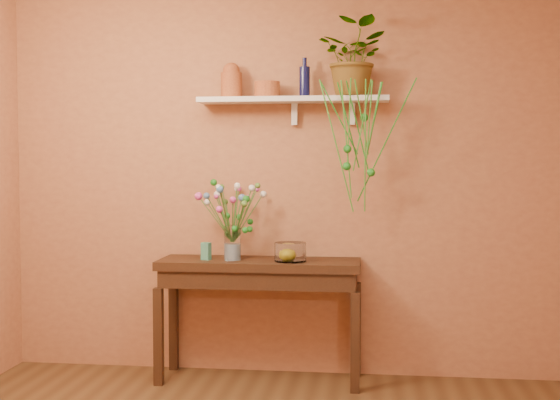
{
  "coord_description": "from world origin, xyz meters",
  "views": [
    {
      "loc": [
        0.6,
        -3.23,
        1.5
      ],
      "look_at": [
        0.0,
        1.55,
        1.25
      ],
      "focal_mm": 47.92,
      "sensor_mm": 36.0,
      "label": 1
    }
  ],
  "objects_px": {
    "glass_bowl": "(290,253)",
    "blue_bottle": "(305,81)",
    "glass_vase": "(232,245)",
    "bouquet": "(232,203)",
    "terracotta_jug": "(231,81)",
    "sideboard": "(260,277)",
    "spider_plant": "(355,58)"
  },
  "relations": [
    {
      "from": "glass_bowl",
      "to": "blue_bottle",
      "type": "bearing_deg",
      "value": 64.86
    },
    {
      "from": "glass_vase",
      "to": "glass_bowl",
      "type": "height_order",
      "value": "glass_vase"
    },
    {
      "from": "blue_bottle",
      "to": "bouquet",
      "type": "relative_size",
      "value": 0.53
    },
    {
      "from": "terracotta_jug",
      "to": "glass_bowl",
      "type": "height_order",
      "value": "terracotta_jug"
    },
    {
      "from": "glass_vase",
      "to": "bouquet",
      "type": "xyz_separation_m",
      "value": [
        -0.0,
        0.01,
        0.29
      ]
    },
    {
      "from": "terracotta_jug",
      "to": "glass_bowl",
      "type": "xyz_separation_m",
      "value": [
        0.43,
        -0.17,
        -1.16
      ]
    },
    {
      "from": "blue_bottle",
      "to": "bouquet",
      "type": "height_order",
      "value": "blue_bottle"
    },
    {
      "from": "glass_vase",
      "to": "blue_bottle",
      "type": "bearing_deg",
      "value": 17.65
    },
    {
      "from": "bouquet",
      "to": "glass_vase",
      "type": "bearing_deg",
      "value": -64.46
    },
    {
      "from": "blue_bottle",
      "to": "glass_bowl",
      "type": "distance_m",
      "value": 1.17
    },
    {
      "from": "sideboard",
      "to": "spider_plant",
      "type": "distance_m",
      "value": 1.61
    },
    {
      "from": "spider_plant",
      "to": "glass_bowl",
      "type": "height_order",
      "value": "spider_plant"
    },
    {
      "from": "spider_plant",
      "to": "glass_vase",
      "type": "height_order",
      "value": "spider_plant"
    },
    {
      "from": "terracotta_jug",
      "to": "bouquet",
      "type": "xyz_separation_m",
      "value": [
        0.03,
        -0.15,
        -0.83
      ]
    },
    {
      "from": "sideboard",
      "to": "blue_bottle",
      "type": "distance_m",
      "value": 1.37
    },
    {
      "from": "sideboard",
      "to": "spider_plant",
      "type": "relative_size",
      "value": 2.7
    },
    {
      "from": "terracotta_jug",
      "to": "glass_vase",
      "type": "xyz_separation_m",
      "value": [
        0.03,
        -0.15,
        -1.12
      ]
    },
    {
      "from": "sideboard",
      "to": "terracotta_jug",
      "type": "xyz_separation_m",
      "value": [
        -0.21,
        0.11,
        1.34
      ]
    },
    {
      "from": "glass_vase",
      "to": "glass_bowl",
      "type": "xyz_separation_m",
      "value": [
        0.4,
        -0.02,
        -0.04
      ]
    },
    {
      "from": "sideboard",
      "to": "blue_bottle",
      "type": "height_order",
      "value": "blue_bottle"
    },
    {
      "from": "sideboard",
      "to": "terracotta_jug",
      "type": "height_order",
      "value": "terracotta_jug"
    },
    {
      "from": "sideboard",
      "to": "bouquet",
      "type": "relative_size",
      "value": 2.72
    },
    {
      "from": "terracotta_jug",
      "to": "bouquet",
      "type": "bearing_deg",
      "value": -78.45
    },
    {
      "from": "spider_plant",
      "to": "glass_bowl",
      "type": "distance_m",
      "value": 1.37
    },
    {
      "from": "spider_plant",
      "to": "bouquet",
      "type": "distance_m",
      "value": 1.28
    },
    {
      "from": "blue_bottle",
      "to": "spider_plant",
      "type": "distance_m",
      "value": 0.37
    },
    {
      "from": "glass_vase",
      "to": "bouquet",
      "type": "distance_m",
      "value": 0.29
    },
    {
      "from": "blue_bottle",
      "to": "spider_plant",
      "type": "bearing_deg",
      "value": -4.38
    },
    {
      "from": "sideboard",
      "to": "blue_bottle",
      "type": "xyz_separation_m",
      "value": [
        0.3,
        0.11,
        1.34
      ]
    },
    {
      "from": "glass_vase",
      "to": "sideboard",
      "type": "bearing_deg",
      "value": 13.38
    },
    {
      "from": "glass_vase",
      "to": "glass_bowl",
      "type": "bearing_deg",
      "value": -2.33
    },
    {
      "from": "spider_plant",
      "to": "glass_vase",
      "type": "distance_m",
      "value": 1.51
    }
  ]
}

